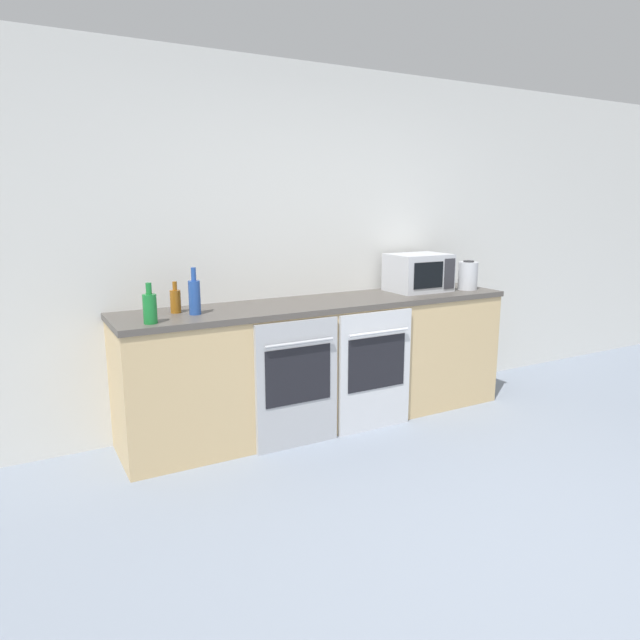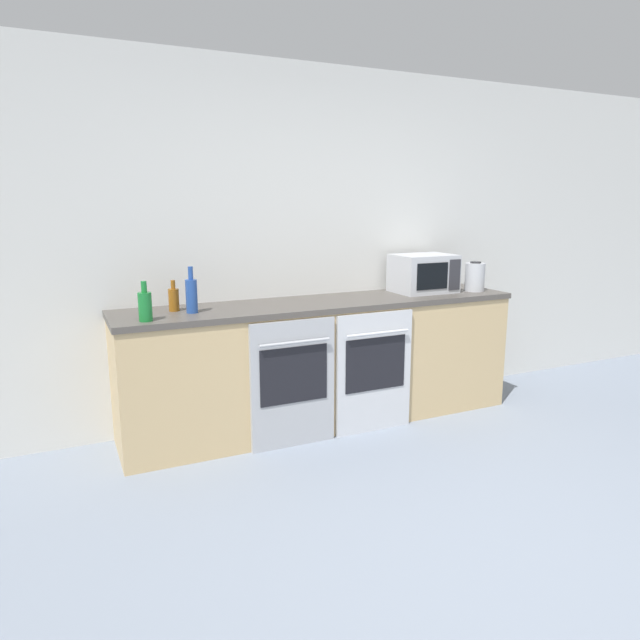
# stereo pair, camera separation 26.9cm
# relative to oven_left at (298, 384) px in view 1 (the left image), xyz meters

# --- Properties ---
(ground_plane) EXTENTS (16.00, 16.00, 0.00)m
(ground_plane) POSITION_rel_oven_left_xyz_m (0.37, -1.74, -0.44)
(ground_plane) COLOR gray
(wall_back) EXTENTS (10.00, 0.06, 2.60)m
(wall_back) POSITION_rel_oven_left_xyz_m (0.37, 0.63, 0.86)
(wall_back) COLOR silver
(wall_back) RESTS_ON ground_plane
(counter_back) EXTENTS (2.96, 0.61, 0.92)m
(counter_back) POSITION_rel_oven_left_xyz_m (0.37, 0.31, 0.02)
(counter_back) COLOR tan
(counter_back) RESTS_ON ground_plane
(oven_left) EXTENTS (0.59, 0.06, 0.87)m
(oven_left) POSITION_rel_oven_left_xyz_m (0.00, 0.00, 0.00)
(oven_left) COLOR #A8AAAF
(oven_left) RESTS_ON ground_plane
(oven_right) EXTENTS (0.59, 0.06, 0.87)m
(oven_right) POSITION_rel_oven_left_xyz_m (0.62, 0.00, 0.00)
(oven_right) COLOR silver
(oven_right) RESTS_ON ground_plane
(microwave) EXTENTS (0.46, 0.36, 0.30)m
(microwave) POSITION_rel_oven_left_xyz_m (1.26, 0.36, 0.63)
(microwave) COLOR #B7BABF
(microwave) RESTS_ON counter_back
(bottle_green) EXTENTS (0.08, 0.08, 0.24)m
(bottle_green) POSITION_rel_oven_left_xyz_m (-0.90, 0.12, 0.57)
(bottle_green) COLOR #19722D
(bottle_green) RESTS_ON counter_back
(bottle_blue) EXTENTS (0.07, 0.07, 0.30)m
(bottle_blue) POSITION_rel_oven_left_xyz_m (-0.59, 0.27, 0.60)
(bottle_blue) COLOR #234793
(bottle_blue) RESTS_ON counter_back
(bottle_amber) EXTENTS (0.07, 0.07, 0.20)m
(bottle_amber) POSITION_rel_oven_left_xyz_m (-0.68, 0.38, 0.56)
(bottle_amber) COLOR #8C5114
(bottle_amber) RESTS_ON counter_back
(kettle) EXTENTS (0.15, 0.15, 0.24)m
(kettle) POSITION_rel_oven_left_xyz_m (1.67, 0.22, 0.59)
(kettle) COLOR #B7BABF
(kettle) RESTS_ON counter_back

